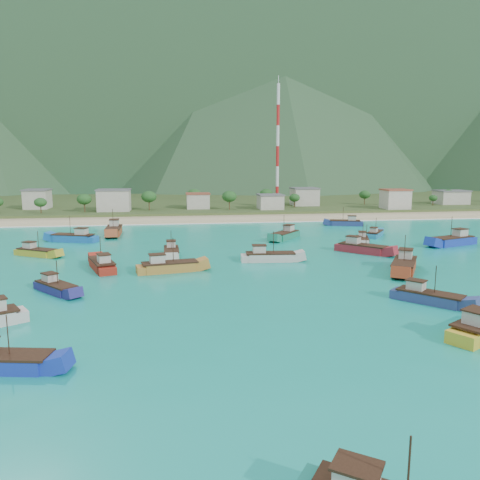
{
  "coord_description": "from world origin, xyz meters",
  "views": [
    {
      "loc": [
        -12.33,
        -78.57,
        19.2
      ],
      "look_at": [
        1.75,
        18.0,
        3.0
      ],
      "focal_mm": 35.0,
      "sensor_mm": 36.0,
      "label": 1
    }
  ],
  "objects": [
    {
      "name": "radio_tower",
      "position": [
        30.14,
        108.0,
        25.71
      ],
      "size": [
        1.2,
        1.2,
        48.21
      ],
      "color": "red",
      "rests_on": "ground"
    },
    {
      "name": "boat_26",
      "position": [
        28.5,
        -2.07,
        0.9
      ],
      "size": [
        9.38,
        12.05,
        7.09
      ],
      "rotation": [
        0.0,
        0.0,
        2.58
      ],
      "color": "#99361B",
      "rests_on": "ground"
    },
    {
      "name": "surf_line",
      "position": [
        0.0,
        69.5,
        0.0
      ],
      "size": [
        400.0,
        2.5,
        0.08
      ],
      "primitive_type": "cube",
      "color": "white",
      "rests_on": "ground"
    },
    {
      "name": "boat_23",
      "position": [
        40.56,
        58.3,
        0.71
      ],
      "size": [
        10.7,
        5.84,
        6.07
      ],
      "rotation": [
        0.0,
        0.0,
        1.28
      ],
      "color": "navy",
      "rests_on": "ground"
    },
    {
      "name": "boat_11",
      "position": [
        -36.35,
        39.36,
        0.83
      ],
      "size": [
        11.87,
        6.91,
        6.73
      ],
      "rotation": [
        0.0,
        0.0,
        1.24
      ],
      "color": "#185EAF",
      "rests_on": "ground"
    },
    {
      "name": "boat_12",
      "position": [
        32.65,
        26.5,
        0.58
      ],
      "size": [
        5.57,
        9.45,
        5.36
      ],
      "rotation": [
        0.0,
        0.0,
        2.8
      ],
      "color": "beige",
      "rests_on": "ground"
    },
    {
      "name": "boat_2",
      "position": [
        -28.05,
        49.69,
        0.96
      ],
      "size": [
        4.08,
        12.73,
        7.46
      ],
      "rotation": [
        0.0,
        0.0,
        3.17
      ],
      "color": "#A64928",
      "rests_on": "ground"
    },
    {
      "name": "boat_7",
      "position": [
        -13.17,
        3.5,
        0.79
      ],
      "size": [
        11.39,
        5.18,
        6.49
      ],
      "rotation": [
        0.0,
        0.0,
        4.89
      ],
      "color": "#B2732D",
      "rests_on": "ground"
    },
    {
      "name": "village",
      "position": [
        10.19,
        102.03,
        4.86
      ],
      "size": [
        205.5,
        29.31,
        7.51
      ],
      "color": "beige",
      "rests_on": "ground"
    },
    {
      "name": "boat_13",
      "position": [
        27.94,
        15.49,
        0.82
      ],
      "size": [
        10.19,
        10.54,
        6.69
      ],
      "rotation": [
        0.0,
        0.0,
        3.9
      ],
      "color": "maroon",
      "rests_on": "ground"
    },
    {
      "name": "land",
      "position": [
        0.0,
        140.0,
        0.0
      ],
      "size": [
        400.0,
        110.0,
        2.4
      ],
      "primitive_type": "cube",
      "color": "#385123",
      "rests_on": "ground"
    },
    {
      "name": "boat_22",
      "position": [
        6.35,
        9.79,
        0.76
      ],
      "size": [
        10.99,
        4.08,
        6.36
      ],
      "rotation": [
        0.0,
        0.0,
        4.63
      ],
      "color": "beige",
      "rests_on": "ground"
    },
    {
      "name": "boat_4",
      "position": [
        -28.41,
        -34.54,
        0.66
      ],
      "size": [
        10.13,
        4.67,
        5.77
      ],
      "rotation": [
        0.0,
        0.0,
        4.52
      ],
      "color": "#1932AB",
      "rests_on": "ground"
    },
    {
      "name": "ground",
      "position": [
        0.0,
        0.0,
        0.0
      ],
      "size": [
        600.0,
        600.0,
        0.0
      ],
      "primitive_type": "plane",
      "color": "#0C8482",
      "rests_on": "ground"
    },
    {
      "name": "boat_25",
      "position": [
        16.05,
        36.16,
        0.81
      ],
      "size": [
        9.64,
        10.72,
        6.6
      ],
      "rotation": [
        0.0,
        0.0,
        2.45
      ],
      "color": "#1B7D5E",
      "rests_on": "ground"
    },
    {
      "name": "boat_6",
      "position": [
        -25.15,
        7.03,
        0.75
      ],
      "size": [
        6.41,
        11.13,
        6.31
      ],
      "rotation": [
        0.0,
        0.0,
        0.33
      ],
      "color": "#9E2215",
      "rests_on": "ground"
    },
    {
      "name": "boat_15",
      "position": [
        -40.57,
        22.13,
        0.64
      ],
      "size": [
        9.69,
        7.35,
        5.67
      ],
      "rotation": [
        0.0,
        0.0,
        4.17
      ],
      "color": "gold",
      "rests_on": "ground"
    },
    {
      "name": "beach",
      "position": [
        0.0,
        79.0,
        0.0
      ],
      "size": [
        400.0,
        18.0,
        1.2
      ],
      "primitive_type": "cube",
      "color": "beige",
      "rests_on": "ground"
    },
    {
      "name": "mountains",
      "position": [
        -18.31,
        403.81,
        106.83
      ],
      "size": [
        1520.0,
        440.0,
        260.0
      ],
      "color": "slate",
      "rests_on": "ground"
    },
    {
      "name": "boat_16",
      "position": [
        40.28,
        36.29,
        0.57
      ],
      "size": [
        7.41,
        8.77,
        5.28
      ],
      "rotation": [
        0.0,
        0.0,
        5.65
      ],
      "color": "teal",
      "rests_on": "ground"
    },
    {
      "name": "boat_3",
      "position": [
        -12.69,
        17.84,
        0.67
      ],
      "size": [
        3.03,
        9.92,
        5.85
      ],
      "rotation": [
        0.0,
        0.0,
        3.15
      ],
      "color": "beige",
      "rests_on": "ground"
    },
    {
      "name": "boat_19",
      "position": [
        -29.87,
        -7.44,
        0.58
      ],
      "size": [
        7.9,
        8.58,
        5.33
      ],
      "rotation": [
        0.0,
        0.0,
        3.85
      ],
      "color": "navy",
      "rests_on": "ground"
    },
    {
      "name": "boat_10",
      "position": [
        52.97,
        21.42,
        0.93
      ],
      "size": [
        12.8,
        7.46,
        7.26
      ],
      "rotation": [
        0.0,
        0.0,
        1.91
      ],
      "color": "#1936AB",
      "rests_on": "ground"
    },
    {
      "name": "boat_1",
      "position": [
        22.52,
        -20.51,
        0.66
      ],
      "size": [
        8.67,
        9.26,
        5.79
      ],
      "rotation": [
        0.0,
        0.0,
        3.87
      ],
      "color": "navy",
      "rests_on": "ground"
    },
    {
      "name": "vegetation",
      "position": [
        -2.7,
        103.31,
        5.18
      ],
      "size": [
        274.51,
        25.85,
        8.97
      ],
      "color": "#235623",
      "rests_on": "ground"
    }
  ]
}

